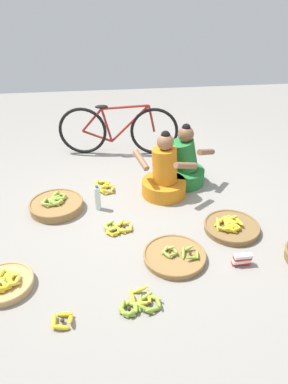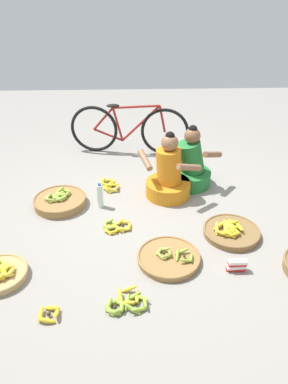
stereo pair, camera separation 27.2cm
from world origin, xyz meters
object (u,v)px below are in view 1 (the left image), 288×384
at_px(loose_bananas_back_right, 139,304).
at_px(packet_carton_stack, 242,259).
at_px(banana_basket_mid_left, 5,283).
at_px(vendor_woman_behind, 184,165).
at_px(loose_bananas_back_left, 116,228).
at_px(loose_bananas_front_right, 104,186).
at_px(banana_basket_back_center, 175,256).
at_px(loose_bananas_mid_right, 63,320).
at_px(water_bottle, 98,198).
at_px(bicycle_leaning, 118,130).
at_px(banana_basket_near_vendor, 56,205).
at_px(vendor_woman_front, 164,175).
at_px(banana_basket_front_left, 231,227).

height_order(loose_bananas_back_right, packet_carton_stack, packet_carton_stack).
bearing_deg(banana_basket_mid_left, vendor_woman_behind, 39.88).
distance_m(vendor_woman_behind, loose_bananas_back_right, 2.05).
bearing_deg(packet_carton_stack, loose_bananas_back_left, 148.88).
relative_size(loose_bananas_back_left, loose_bananas_front_right, 0.89).
distance_m(vendor_woman_behind, banana_basket_back_center, 1.45).
relative_size(loose_bananas_mid_right, water_bottle, 0.58).
bearing_deg(banana_basket_mid_left, loose_bananas_front_right, 60.42).
relative_size(loose_bananas_back_left, packet_carton_stack, 1.84).
relative_size(loose_bananas_back_left, loose_bananas_mid_right, 1.80).
bearing_deg(water_bottle, loose_bananas_back_left, -67.77).
relative_size(bicycle_leaning, banana_basket_back_center, 2.94).
height_order(vendor_woman_behind, banana_basket_near_vendor, vendor_woman_behind).
relative_size(banana_basket_near_vendor, loose_bananas_back_left, 1.87).
bearing_deg(vendor_woman_front, packet_carton_stack, -69.59).
bearing_deg(banana_basket_front_left, loose_bananas_back_right, -140.83).
relative_size(banana_basket_near_vendor, water_bottle, 1.97).
relative_size(vendor_woman_behind, banana_basket_mid_left, 1.63).
height_order(bicycle_leaning, banana_basket_near_vendor, bicycle_leaning).
distance_m(banana_basket_back_center, loose_bananas_mid_right, 1.13).
distance_m(loose_bananas_back_left, loose_bananas_front_right, 0.86).
bearing_deg(loose_bananas_back_right, vendor_woman_front, 73.43).
relative_size(banana_basket_mid_left, loose_bananas_back_left, 1.50).
bearing_deg(banana_basket_back_center, loose_bananas_mid_right, -148.86).
height_order(vendor_woman_behind, bicycle_leaning, vendor_woman_behind).
bearing_deg(packet_carton_stack, loose_bananas_front_right, 127.99).
distance_m(bicycle_leaning, water_bottle, 1.49).
height_order(vendor_woman_front, banana_basket_front_left, vendor_woman_front).
distance_m(vendor_woman_behind, loose_bananas_front_right, 1.01).
relative_size(vendor_woman_behind, bicycle_leaning, 0.46).
xyz_separation_m(vendor_woman_behind, water_bottle, (-1.07, -0.47, -0.10)).
bearing_deg(loose_bananas_front_right, packet_carton_stack, -52.01).
xyz_separation_m(vendor_woman_front, loose_bananas_front_right, (-0.70, 0.22, -0.22)).
distance_m(loose_bananas_back_right, loose_bananas_mid_right, 0.59).
height_order(banana_basket_back_center, water_bottle, water_bottle).
bearing_deg(banana_basket_front_left, loose_bananas_mid_right, -150.11).
xyz_separation_m(banana_basket_mid_left, water_bottle, (0.79, 1.08, 0.09)).
height_order(loose_bananas_front_right, packet_carton_stack, packet_carton_stack).
bearing_deg(bicycle_leaning, packet_carton_stack, -69.70).
xyz_separation_m(banana_basket_mid_left, loose_bananas_mid_right, (0.49, -0.42, -0.02)).
height_order(loose_bananas_back_left, packet_carton_stack, packet_carton_stack).
bearing_deg(water_bottle, bicycle_leaning, 77.14).
bearing_deg(loose_bananas_back_right, loose_bananas_back_left, 96.88).
bearing_deg(loose_bananas_back_right, bicycle_leaning, 89.23).
height_order(banana_basket_back_center, packet_carton_stack, packet_carton_stack).
xyz_separation_m(bicycle_leaning, packet_carton_stack, (0.93, -2.50, -0.30)).
bearing_deg(banana_basket_mid_left, bicycle_leaning, 66.12).
distance_m(banana_basket_back_center, banana_basket_front_left, 0.74).
xyz_separation_m(bicycle_leaning, banana_basket_front_left, (1.01, -2.00, -0.31)).
bearing_deg(loose_bananas_front_right, loose_bananas_back_right, -83.46).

